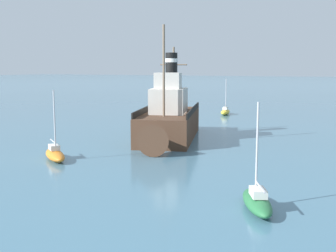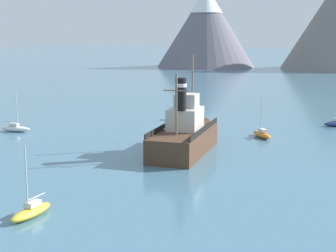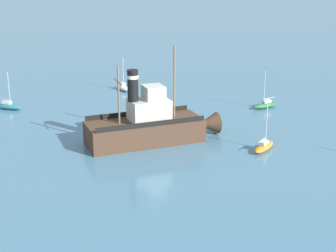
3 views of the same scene
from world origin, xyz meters
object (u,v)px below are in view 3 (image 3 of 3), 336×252
sailboat_orange (264,146)px  sailboat_white (123,87)px  old_tugboat (150,125)px  sailboat_teal (8,106)px  sailboat_green (265,105)px

sailboat_orange → sailboat_white: bearing=-150.7°
old_tugboat → sailboat_teal: 22.42m
old_tugboat → sailboat_teal: bearing=-127.2°
sailboat_white → sailboat_green: size_ratio=1.00×
sailboat_green → sailboat_teal: bearing=-92.2°
old_tugboat → sailboat_white: (-23.13, -3.53, -1.40)m
sailboat_orange → old_tugboat: bearing=-105.8°
old_tugboat → sailboat_green: (-12.26, 15.10, -1.40)m
sailboat_green → sailboat_orange: (15.44, -3.84, 0.00)m
old_tugboat → sailboat_green: size_ratio=3.00×
old_tugboat → sailboat_teal: size_ratio=3.00×
sailboat_green → sailboat_orange: bearing=-14.0°
sailboat_white → sailboat_teal: (9.61, -14.30, 0.00)m
sailboat_white → sailboat_orange: 30.19m
sailboat_green → sailboat_teal: (-1.27, -32.93, 0.00)m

